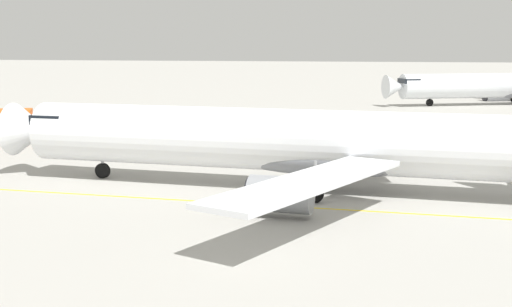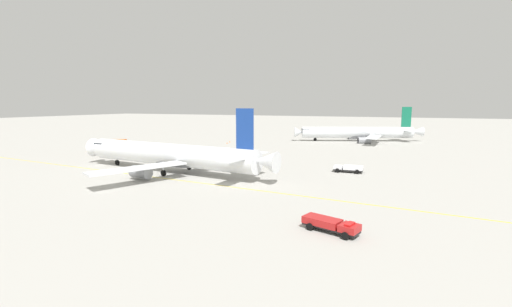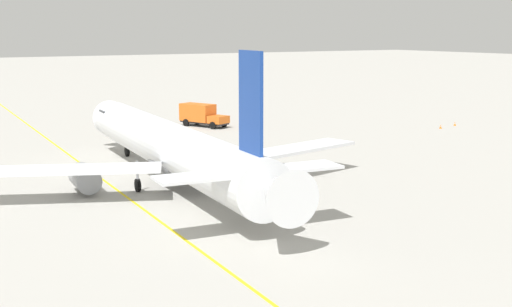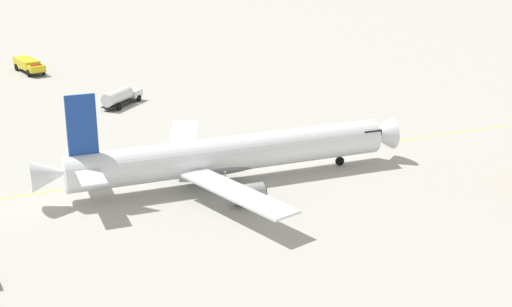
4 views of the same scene
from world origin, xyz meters
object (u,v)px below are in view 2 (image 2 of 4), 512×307
Objects in this scene: safety_cone_mid at (230,141)px; pushback_tug_truck at (349,168)px; airliner_main at (171,155)px; ops_pickup_truck at (331,224)px; catering_truck_truck at (119,145)px; safety_cone_near at (227,143)px; airliner_secondary at (358,133)px.

pushback_tug_truck is at bearing -39.55° from safety_cone_mid.
ops_pickup_truck is (33.62, -18.90, -2.34)m from airliner_main.
airliner_main is at bearing -52.43° from catering_truck_truck.
safety_cone_near is 1.00× the size of safety_cone_mid.
safety_cone_mid is at bearing -69.04° from airliner_main.
airliner_secondary is at bearing 111.92° from ops_pickup_truck.
pushback_tug_truck is at bearing 111.87° from ops_pickup_truck.
catering_truck_truck is 75.06m from ops_pickup_truck.
safety_cone_near is at bearing -68.99° from airliner_main.
catering_truck_truck is at bearing -125.22° from safety_cone_near.
pushback_tug_truck is at bearing 74.04° from airliner_secondary.
ops_pickup_truck is at bearing 74.01° from airliner_secondary.
airliner_secondary reaches higher than ops_pickup_truck.
ops_pickup_truck reaches higher than pushback_tug_truck.
airliner_secondary is at bearing 20.26° from catering_truck_truck.
airliner_main is 5.76× the size of catering_truck_truck.
pushback_tug_truck is 9.73× the size of safety_cone_near.
safety_cone_near is at bearing -75.35° from safety_cone_mid.
safety_cone_near and safety_cone_mid have the same top height.
airliner_secondary is 7.80× the size of pushback_tug_truck.
catering_truck_truck reaches higher than safety_cone_mid.
airliner_main is 8.27× the size of pushback_tug_truck.
airliner_main is 7.37× the size of ops_pickup_truck.
ops_pickup_truck is at bearing 93.06° from pushback_tug_truck.
airliner_secondary is at bearing -104.34° from airliner_main.
pushback_tug_truck is (5.20, -56.86, -2.01)m from airliner_secondary.
airliner_main is at bearing 20.69° from pushback_tug_truck.
airliner_secondary is 44.05m from safety_cone_mid.
safety_cone_mid is at bearing -41.62° from pushback_tug_truck.
airliner_main reaches higher than airliner_secondary.
catering_truck_truck is at bearing -25.00° from airliner_main.
pushback_tug_truck is 31.94m from ops_pickup_truck.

